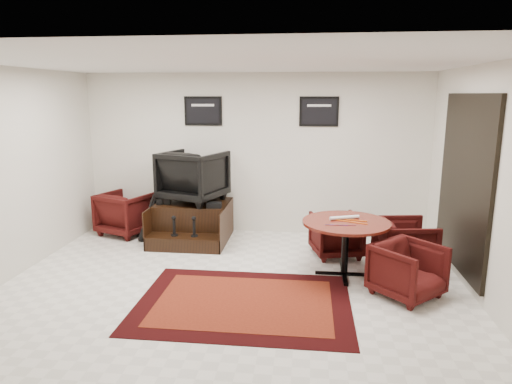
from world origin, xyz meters
TOP-DOWN VIEW (x-y plane):
  - ground at (0.00, 0.00)m, footprint 6.00×6.00m
  - room_shell at (0.41, 0.12)m, footprint 6.02×5.02m
  - area_rug at (0.22, -0.42)m, footprint 2.53×1.90m
  - shine_podium at (-0.99, 1.91)m, footprint 1.23×1.26m
  - shine_chair at (-0.99, 2.04)m, footprint 1.19×1.15m
  - shoes_pair at (-1.47, 1.86)m, footprint 0.27×0.31m
  - polish_kit at (-0.56, 1.66)m, footprint 0.25×0.19m
  - umbrella_black at (-1.71, 1.67)m, footprint 0.32×0.12m
  - umbrella_hooked at (-1.73, 1.96)m, footprint 0.34×0.13m
  - armchair_side at (-2.25, 2.09)m, footprint 1.02×0.99m
  - meeting_table at (1.47, 0.59)m, footprint 1.17×1.17m
  - table_chair_back at (1.39, 1.38)m, footprint 0.84×0.81m
  - table_chair_window at (2.34, 1.00)m, footprint 0.80×0.84m
  - table_chair_corner at (2.17, -0.00)m, footprint 0.98×0.98m
  - paper_roll at (1.45, 0.68)m, footprint 0.41×0.19m
  - table_clutter at (1.49, 0.55)m, footprint 0.57×0.34m

SIDE VIEW (x-z plane):
  - ground at x=0.00m, z-range 0.00..0.00m
  - area_rug at x=0.22m, z-range 0.00..0.01m
  - shine_podium at x=-0.99m, z-range -0.02..0.61m
  - table_chair_back at x=1.39m, z-range 0.00..0.72m
  - table_chair_corner at x=2.17m, z-range 0.00..0.74m
  - table_chair_window at x=2.34m, z-range 0.00..0.77m
  - armchair_side at x=-2.25m, z-range 0.00..0.83m
  - umbrella_black at x=-1.71m, z-range 0.00..0.85m
  - umbrella_hooked at x=-1.73m, z-range 0.00..0.91m
  - polish_kit at x=-0.56m, z-range 0.63..0.71m
  - meeting_table at x=1.47m, z-range 0.29..1.06m
  - shoes_pair at x=-1.47m, z-range 0.63..0.73m
  - table_clutter at x=1.49m, z-range 0.77..0.78m
  - paper_roll at x=1.45m, z-range 0.77..0.82m
  - shine_chair at x=-0.99m, z-range 0.63..1.60m
  - room_shell at x=0.41m, z-range 0.38..3.19m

